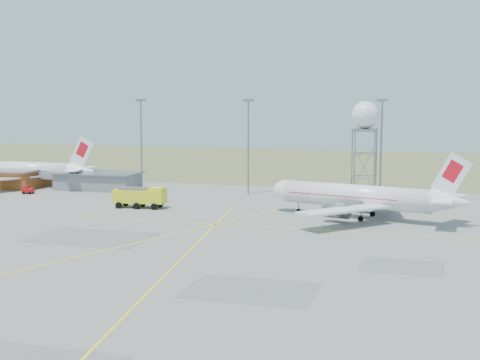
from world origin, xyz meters
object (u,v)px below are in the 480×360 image
(fire_truck, at_px, (141,198))
(airliner_main, at_px, (359,197))
(baggage_tug, at_px, (28,191))
(radar_tower, at_px, (365,145))
(airliner_far, at_px, (25,171))

(fire_truck, bearing_deg, airliner_main, -3.11)
(fire_truck, relative_size, baggage_tug, 4.15)
(radar_tower, distance_m, fire_truck, 45.91)
(fire_truck, xyz_separation_m, baggage_tug, (-31.58, 10.63, -1.23))
(fire_truck, height_order, baggage_tug, fire_truck)
(airliner_main, distance_m, radar_tower, 22.98)
(airliner_far, bearing_deg, baggage_tug, 128.06)
(radar_tower, height_order, baggage_tug, radar_tower)
(airliner_main, bearing_deg, radar_tower, -70.92)
(airliner_main, height_order, radar_tower, radar_tower)
(airliner_main, distance_m, airliner_far, 83.24)
(airliner_main, xyz_separation_m, airliner_far, (-80.43, 21.44, 0.02))
(airliner_far, xyz_separation_m, baggage_tug, (8.11, -10.97, -3.05))
(airliner_main, height_order, baggage_tug, airliner_main)
(baggage_tug, bearing_deg, radar_tower, 2.19)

